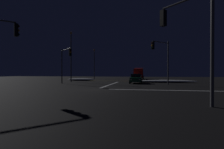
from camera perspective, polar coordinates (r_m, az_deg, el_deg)
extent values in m
cube|color=black|center=(18.90, -4.78, -4.95)|extent=(120.00, 120.00, 0.10)
cube|color=white|center=(26.71, -0.19, -3.22)|extent=(0.35, 13.75, 0.01)
cube|color=yellow|center=(38.15, 3.08, -2.08)|extent=(22.00, 0.15, 0.01)
cube|color=white|center=(18.49, 20.43, -4.94)|extent=(13.75, 0.40, 0.01)
ellipsoid|color=white|center=(38.94, -10.20, -1.64)|extent=(6.18, 1.50, 0.54)
ellipsoid|color=white|center=(32.39, 17.43, -2.14)|extent=(10.51, 1.50, 0.49)
cube|color=#14512D|center=(29.29, 7.91, -1.58)|extent=(1.80, 4.20, 0.70)
cube|color=black|center=(29.47, 7.93, -0.35)|extent=(1.60, 2.00, 0.55)
cylinder|color=black|center=(27.73, 9.61, -2.43)|extent=(0.22, 0.64, 0.64)
cylinder|color=black|center=(27.82, 5.90, -2.41)|extent=(0.22, 0.64, 0.64)
cylinder|color=black|center=(30.82, 9.71, -2.13)|extent=(0.22, 0.64, 0.64)
cylinder|color=black|center=(30.90, 6.37, -2.12)|extent=(0.22, 0.64, 0.64)
sphere|color=#F9EFC6|center=(27.14, 9.06, -1.65)|extent=(0.22, 0.22, 0.22)
sphere|color=#F9EFC6|center=(27.21, 6.33, -1.64)|extent=(0.22, 0.22, 0.22)
cube|color=maroon|center=(35.45, 8.21, -1.21)|extent=(1.80, 4.20, 0.70)
cube|color=black|center=(35.63, 8.22, -0.19)|extent=(1.60, 2.00, 0.55)
cylinder|color=black|center=(33.89, 9.62, -1.88)|extent=(0.22, 0.64, 0.64)
cylinder|color=black|center=(33.96, 6.58, -1.87)|extent=(0.22, 0.64, 0.64)
cylinder|color=black|center=(36.98, 9.70, -1.68)|extent=(0.22, 0.64, 0.64)
cylinder|color=black|center=(37.05, 6.91, -1.67)|extent=(0.22, 0.64, 0.64)
sphere|color=#F9EFC6|center=(33.31, 9.17, -1.24)|extent=(0.22, 0.22, 0.22)
sphere|color=#F9EFC6|center=(33.36, 6.94, -1.23)|extent=(0.22, 0.22, 0.22)
cube|color=#C66014|center=(41.24, 8.31, -0.96)|extent=(1.80, 4.20, 0.70)
cube|color=black|center=(41.43, 8.32, -0.09)|extent=(1.60, 2.00, 0.55)
cylinder|color=black|center=(39.67, 9.52, -1.53)|extent=(0.22, 0.64, 0.64)
cylinder|color=black|center=(39.75, 6.92, -1.52)|extent=(0.22, 0.64, 0.64)
cylinder|color=black|center=(42.77, 9.60, -1.37)|extent=(0.22, 0.64, 0.64)
cylinder|color=black|center=(42.84, 7.19, -1.37)|extent=(0.22, 0.64, 0.64)
sphere|color=#F9EFC6|center=(39.10, 9.13, -0.97)|extent=(0.22, 0.22, 0.22)
sphere|color=#F9EFC6|center=(39.15, 7.23, -0.96)|extent=(0.22, 0.22, 0.22)
cube|color=red|center=(44.98, 8.70, 0.39)|extent=(2.40, 2.20, 2.30)
cube|color=silver|center=(49.48, 8.87, 0.58)|extent=(2.40, 5.00, 2.60)
cylinder|color=black|center=(45.58, 10.23, -1.05)|extent=(0.28, 0.96, 0.96)
cylinder|color=black|center=(45.66, 7.21, -1.05)|extent=(0.28, 0.96, 0.96)
cylinder|color=black|center=(50.28, 10.26, -0.90)|extent=(0.28, 0.96, 0.96)
cylinder|color=black|center=(50.35, 7.53, -0.90)|extent=(0.28, 0.96, 0.96)
sphere|color=#F9EFC6|center=(43.82, 9.76, -0.40)|extent=(0.26, 0.26, 0.26)
sphere|color=#F9EFC6|center=(43.88, 7.54, -0.39)|extent=(0.26, 0.26, 0.26)
cube|color=black|center=(16.81, -29.07, 12.69)|extent=(0.46, 0.46, 1.05)
sphere|color=black|center=(16.90, -28.51, 13.82)|extent=(0.22, 0.22, 0.22)
sphere|color=orange|center=(16.83, -28.51, 12.68)|extent=(0.22, 0.22, 0.22)
sphere|color=black|center=(16.76, -28.50, 11.53)|extent=(0.22, 0.22, 0.22)
cylinder|color=#4C4C51|center=(10.39, 30.20, 8.17)|extent=(0.18, 0.18, 6.32)
cylinder|color=#4C4C51|center=(11.84, 22.91, 21.54)|extent=(2.29, 2.29, 0.12)
cube|color=black|center=(12.51, 16.58, 17.38)|extent=(0.46, 0.46, 1.05)
sphere|color=black|center=(12.71, 15.99, 18.73)|extent=(0.22, 0.22, 0.22)
sphere|color=orange|center=(12.61, 15.99, 17.24)|extent=(0.22, 0.22, 0.22)
sphere|color=black|center=(12.51, 15.98, 15.73)|extent=(0.22, 0.22, 0.22)
cylinder|color=#4C4C51|center=(29.80, -16.21, 2.64)|extent=(0.18, 0.18, 5.71)
cylinder|color=#4C4C51|center=(28.23, -15.02, 7.97)|extent=(2.75, 2.75, 0.12)
cube|color=black|center=(26.40, -13.65, 7.12)|extent=(0.46, 0.46, 1.05)
sphere|color=black|center=(26.29, -13.52, 7.91)|extent=(0.22, 0.22, 0.22)
sphere|color=orange|center=(26.25, -13.52, 7.16)|extent=(0.22, 0.22, 0.22)
sphere|color=black|center=(26.21, -13.52, 6.41)|extent=(0.22, 0.22, 0.22)
cylinder|color=#4C4C51|center=(26.84, 18.01, 3.62)|extent=(0.18, 0.18, 6.42)
cylinder|color=#4C4C51|center=(25.90, 15.79, 10.23)|extent=(2.39, 2.39, 0.12)
cube|color=black|center=(24.58, 13.32, 9.28)|extent=(0.46, 0.46, 1.05)
sphere|color=black|center=(24.52, 13.07, 10.12)|extent=(0.22, 0.22, 0.22)
sphere|color=orange|center=(24.47, 13.07, 9.32)|extent=(0.22, 0.22, 0.22)
sphere|color=black|center=(24.42, 13.06, 8.52)|extent=(0.22, 0.22, 0.22)
cylinder|color=#424247|center=(49.88, -5.87, 3.22)|extent=(0.20, 0.20, 8.14)
sphere|color=#F9AD47|center=(50.25, -5.87, 8.06)|extent=(0.44, 0.44, 0.44)
cylinder|color=#424247|center=(34.90, -13.37, 5.36)|extent=(0.20, 0.20, 9.38)
sphere|color=#F9AD47|center=(35.64, -13.39, 13.19)|extent=(0.44, 0.44, 0.44)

